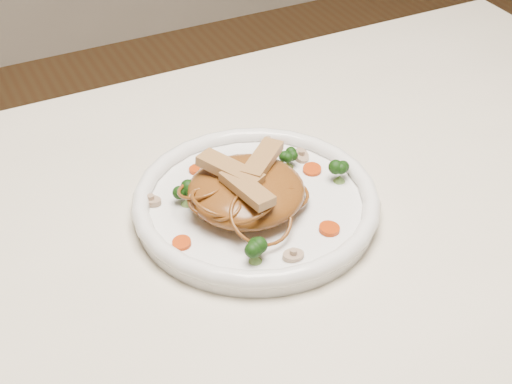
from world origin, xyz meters
name	(u,v)px	position (x,y,z in m)	size (l,w,h in m)	color
table	(289,297)	(0.00, 0.00, 0.65)	(1.20, 0.80, 0.75)	silver
plate	(256,207)	(-0.02, 0.05, 0.76)	(0.27, 0.27, 0.02)	white
noodle_mound	(246,191)	(-0.03, 0.05, 0.79)	(0.13, 0.13, 0.04)	brown
chicken_a	(262,160)	(-0.01, 0.06, 0.81)	(0.07, 0.02, 0.01)	#A7864F
chicken_b	(230,170)	(-0.05, 0.06, 0.81)	(0.08, 0.02, 0.01)	#A7864F
chicken_c	(247,188)	(-0.04, 0.02, 0.81)	(0.07, 0.02, 0.01)	#A7864F
broccoli_0	(288,157)	(0.04, 0.09, 0.78)	(0.03, 0.03, 0.03)	#13320A
broccoli_1	(186,194)	(-0.09, 0.08, 0.78)	(0.02, 0.02, 0.03)	#13320A
broccoli_2	(255,250)	(-0.06, -0.04, 0.78)	(0.03, 0.03, 0.03)	#13320A
broccoli_3	(340,171)	(0.08, 0.04, 0.78)	(0.03, 0.03, 0.03)	#13320A
carrot_0	(273,148)	(0.05, 0.13, 0.77)	(0.02, 0.02, 0.01)	#B73606
carrot_1	(182,243)	(-0.12, 0.02, 0.77)	(0.02, 0.02, 0.01)	#B73606
carrot_2	(312,170)	(0.07, 0.07, 0.77)	(0.02, 0.02, 0.01)	#B73606
carrot_3	(198,169)	(-0.06, 0.13, 0.77)	(0.02, 0.02, 0.01)	#B73606
carrot_4	(329,229)	(0.03, -0.03, 0.77)	(0.02, 0.02, 0.01)	#B73606
mushroom_0	(293,256)	(-0.03, -0.05, 0.77)	(0.02, 0.02, 0.01)	tan
mushroom_1	(301,156)	(0.07, 0.10, 0.77)	(0.02, 0.02, 0.01)	tan
mushroom_2	(151,201)	(-0.13, 0.10, 0.77)	(0.02, 0.02, 0.01)	tan
mushroom_3	(268,143)	(0.04, 0.14, 0.77)	(0.02, 0.02, 0.01)	tan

